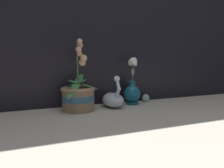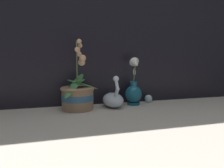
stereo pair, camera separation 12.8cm
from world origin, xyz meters
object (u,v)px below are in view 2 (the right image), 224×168
at_px(blue_vase, 134,90).
at_px(orchid_potted_plant, 78,95).
at_px(swan_figurine, 113,99).
at_px(glass_sphere, 148,99).

bearing_deg(blue_vase, orchid_potted_plant, -175.72).
bearing_deg(swan_figurine, blue_vase, 9.48).
bearing_deg(swan_figurine, orchid_potted_plant, -179.15).
relative_size(swan_figurine, blue_vase, 0.69).
bearing_deg(glass_sphere, swan_figurine, -166.23).
xyz_separation_m(blue_vase, glass_sphere, (0.12, 0.04, -0.07)).
bearing_deg(blue_vase, glass_sphere, 18.52).
height_order(swan_figurine, blue_vase, blue_vase).
distance_m(orchid_potted_plant, swan_figurine, 0.22).
xyz_separation_m(orchid_potted_plant, glass_sphere, (0.47, 0.07, -0.06)).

